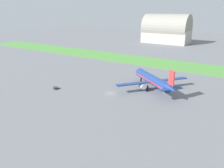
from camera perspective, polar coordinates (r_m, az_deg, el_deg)
ground_plane at (r=94.45m, az=-0.20°, el=-2.41°), size 600.00×600.00×0.00m
grass_taxiway_strip at (r=150.37m, az=13.66°, el=5.03°), size 360.00×28.00×0.08m
airplane_midfield_jet at (r=99.24m, az=10.42°, el=0.98°), size 29.10×28.71×12.09m
baggage_cart_near_gate at (r=102.58m, az=-14.12°, el=-0.93°), size 2.88×2.55×0.90m
hangar_distant at (r=246.71m, az=13.73°, el=13.20°), size 47.08×26.88×29.55m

